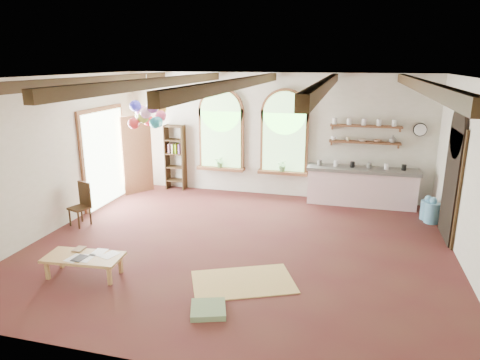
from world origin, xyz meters
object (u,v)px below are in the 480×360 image
(kitchen_counter, at_px, (361,186))
(balloon_cluster, at_px, (148,115))
(side_chair, at_px, (81,213))
(coffee_table, at_px, (84,258))

(kitchen_counter, xyz_separation_m, balloon_cluster, (-4.71, -1.95, 1.86))
(side_chair, xyz_separation_m, balloon_cluster, (1.24, 1.03, 2.06))
(balloon_cluster, bearing_deg, kitchen_counter, 22.52)
(coffee_table, relative_size, balloon_cluster, 1.14)
(kitchen_counter, bearing_deg, coffee_table, -131.99)
(kitchen_counter, distance_m, coffee_table, 6.73)
(kitchen_counter, height_order, coffee_table, kitchen_counter)
(kitchen_counter, relative_size, side_chair, 2.83)
(coffee_table, distance_m, side_chair, 2.48)
(kitchen_counter, relative_size, coffee_table, 2.03)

